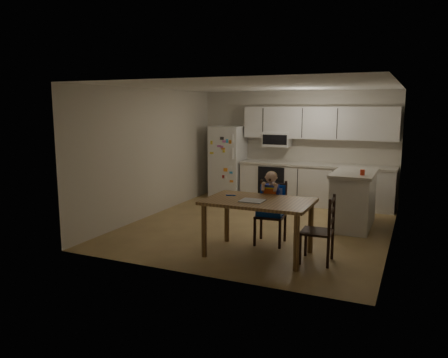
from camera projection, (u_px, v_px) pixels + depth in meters
room at (268, 156)px, 8.15m from camera, size 4.52×5.01×2.51m
refrigerator at (228, 162)px, 10.34m from camera, size 0.72×0.70×1.70m
kitchen_run at (315, 165)px, 9.59m from camera, size 3.37×0.62×2.15m
kitchen_island at (353, 199)px, 7.85m from camera, size 0.72×1.37×1.01m
red_cup at (362, 172)px, 7.36m from camera, size 0.08×0.08×0.10m
dining_table at (258, 207)px, 6.31m from camera, size 1.53×0.99×0.82m
napkin at (252, 201)px, 6.22m from camera, size 0.33×0.29×0.01m
toddler_spoon at (230, 195)px, 6.59m from camera, size 0.12×0.06×0.02m
chair_booster at (271, 200)px, 6.87m from camera, size 0.47×0.47×1.16m
chair_side at (324, 225)px, 6.01m from camera, size 0.43×0.43×0.95m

